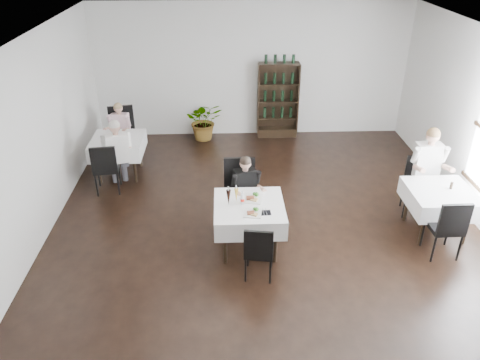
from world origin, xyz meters
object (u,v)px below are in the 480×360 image
Objects in this scene: wine_shelf at (278,101)px; diner_main at (246,188)px; main_table at (249,213)px; potted_tree at (204,121)px.

wine_shelf is 1.41× the size of diner_main.
main_table is at bearing -89.14° from diner_main.
potted_tree is at bearing -176.12° from wine_shelf.
wine_shelf reaches higher than main_table.
diner_main is at bearing -103.69° from wine_shelf.
diner_main reaches higher than main_table.
diner_main is (-0.01, 0.58, 0.10)m from main_table.
potted_tree is at bearing 100.60° from main_table.
main_table is at bearing -101.78° from wine_shelf.
potted_tree is at bearing 102.13° from diner_main.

